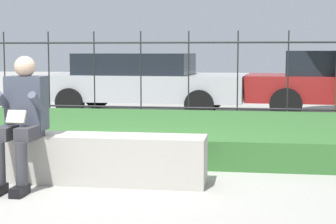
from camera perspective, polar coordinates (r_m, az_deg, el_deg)
ground_plane at (r=5.85m, az=-7.15°, el=-7.10°), size 60.00×60.00×0.00m
stone_bench at (r=5.84m, az=-8.67°, el=-4.91°), size 2.53×0.46×0.49m
person_seated_reader at (r=5.70m, az=-14.58°, el=-0.30°), size 0.42×0.73×1.29m
grass_berm at (r=8.08m, az=-2.59°, el=-2.15°), size 10.61×3.34×0.34m
iron_fence at (r=10.00m, az=-0.35°, el=3.63°), size 8.61×0.03×1.70m
car_parked_center at (r=12.18m, az=-2.74°, el=3.13°), size 4.46×2.10×1.29m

